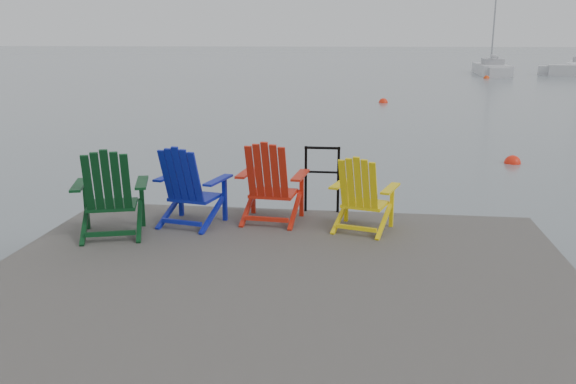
# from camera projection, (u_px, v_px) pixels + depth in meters

# --- Properties ---
(ground) EXTENTS (400.00, 400.00, 0.00)m
(ground) POSITION_uv_depth(u_px,v_px,m) (278.00, 325.00, 6.13)
(ground) COLOR slate
(ground) RESTS_ON ground
(dock) EXTENTS (6.00, 5.00, 1.40)m
(dock) POSITION_uv_depth(u_px,v_px,m) (278.00, 293.00, 6.04)
(dock) COLOR #312E2B
(dock) RESTS_ON ground
(handrail) EXTENTS (0.48, 0.04, 0.90)m
(handrail) POSITION_uv_depth(u_px,v_px,m) (322.00, 173.00, 8.19)
(handrail) COLOR black
(handrail) RESTS_ON dock
(chair_green) EXTENTS (1.01, 0.96, 1.07)m
(chair_green) POSITION_uv_depth(u_px,v_px,m) (110.00, 192.00, 7.16)
(chair_green) COLOR #093416
(chair_green) RESTS_ON dock
(chair_blue) EXTENTS (0.93, 0.88, 1.02)m
(chair_blue) POSITION_uv_depth(u_px,v_px,m) (189.00, 186.00, 7.60)
(chair_blue) COLOR #0F1A9B
(chair_blue) RESTS_ON dock
(chair_red) EXTENTS (0.89, 0.83, 1.06)m
(chair_red) POSITION_uv_depth(u_px,v_px,m) (271.00, 182.00, 7.73)
(chair_red) COLOR red
(chair_red) RESTS_ON dock
(chair_yellow) EXTENTS (0.88, 0.83, 0.94)m
(chair_yellow) POSITION_uv_depth(u_px,v_px,m) (362.00, 193.00, 7.38)
(chair_yellow) COLOR yellow
(chair_yellow) RESTS_ON dock
(sailboat_near) EXTENTS (2.42, 8.00, 11.00)m
(sailboat_near) POSITION_uv_depth(u_px,v_px,m) (491.00, 70.00, 48.03)
(sailboat_near) COLOR silver
(sailboat_near) RESTS_ON ground
(buoy_a) EXTENTS (0.37, 0.37, 0.37)m
(buoy_a) POSITION_uv_depth(u_px,v_px,m) (512.00, 163.00, 14.02)
(buoy_a) COLOR red
(buoy_a) RESTS_ON ground
(buoy_b) EXTENTS (0.40, 0.40, 0.40)m
(buoy_b) POSITION_uv_depth(u_px,v_px,m) (383.00, 103.00, 27.11)
(buoy_b) COLOR red
(buoy_b) RESTS_ON ground
(buoy_d) EXTENTS (0.41, 0.41, 0.41)m
(buoy_d) POSITION_uv_depth(u_px,v_px,m) (486.00, 78.00, 43.43)
(buoy_d) COLOR #F23E0E
(buoy_d) RESTS_ON ground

